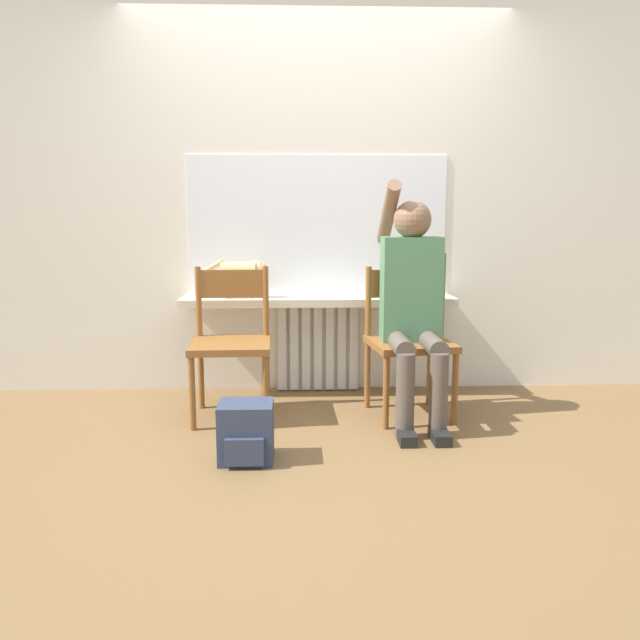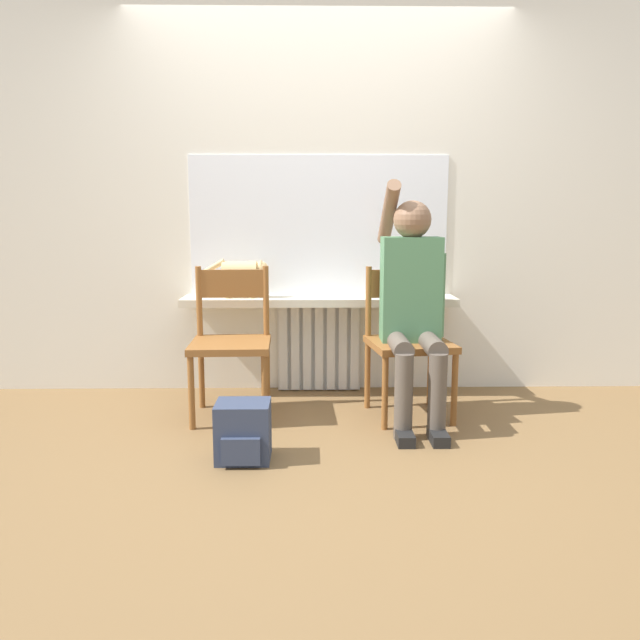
{
  "view_description": "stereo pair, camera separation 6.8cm",
  "coord_description": "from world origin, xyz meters",
  "px_view_note": "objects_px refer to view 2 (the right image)",
  "views": [
    {
      "loc": [
        -0.13,
        -3.02,
        1.18
      ],
      "look_at": [
        0.0,
        0.71,
        0.56
      ],
      "focal_mm": 35.0,
      "sensor_mm": 36.0,
      "label": 1
    },
    {
      "loc": [
        -0.06,
        -3.02,
        1.18
      ],
      "look_at": [
        0.0,
        0.71,
        0.56
      ],
      "focal_mm": 35.0,
      "sensor_mm": 36.0,
      "label": 2
    }
  ],
  "objects_px": {
    "chair_left": "(231,339)",
    "person": "(413,299)",
    "backpack": "(243,432)",
    "cat": "(242,273)",
    "chair_right": "(408,339)"
  },
  "relations": [
    {
      "from": "chair_right",
      "to": "cat",
      "type": "xyz_separation_m",
      "value": [
        -1.02,
        0.42,
        0.36
      ]
    },
    {
      "from": "person",
      "to": "backpack",
      "type": "relative_size",
      "value": 4.8
    },
    {
      "from": "chair_right",
      "to": "person",
      "type": "distance_m",
      "value": 0.27
    },
    {
      "from": "chair_left",
      "to": "backpack",
      "type": "height_order",
      "value": "chair_left"
    },
    {
      "from": "cat",
      "to": "backpack",
      "type": "xyz_separation_m",
      "value": [
        0.11,
        -1.12,
        -0.68
      ]
    },
    {
      "from": "cat",
      "to": "backpack",
      "type": "relative_size",
      "value": 1.49
    },
    {
      "from": "chair_left",
      "to": "person",
      "type": "bearing_deg",
      "value": -7.23
    },
    {
      "from": "chair_right",
      "to": "cat",
      "type": "relative_size",
      "value": 2.06
    },
    {
      "from": "chair_right",
      "to": "cat",
      "type": "bearing_deg",
      "value": 149.21
    },
    {
      "from": "person",
      "to": "cat",
      "type": "relative_size",
      "value": 3.23
    },
    {
      "from": "person",
      "to": "cat",
      "type": "height_order",
      "value": "person"
    },
    {
      "from": "chair_left",
      "to": "person",
      "type": "relative_size",
      "value": 0.64
    },
    {
      "from": "cat",
      "to": "chair_left",
      "type": "bearing_deg",
      "value": -93.95
    },
    {
      "from": "chair_right",
      "to": "backpack",
      "type": "distance_m",
      "value": 1.19
    },
    {
      "from": "person",
      "to": "backpack",
      "type": "distance_m",
      "value": 1.24
    }
  ]
}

